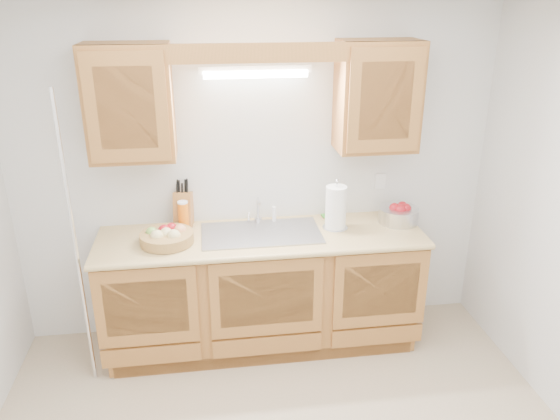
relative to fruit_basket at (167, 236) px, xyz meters
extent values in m
cube|color=silver|center=(0.65, 0.36, 0.30)|extent=(3.50, 0.02, 2.50)
cube|color=#A56430|center=(0.65, 0.06, -0.51)|extent=(2.20, 0.60, 0.86)
cube|color=tan|center=(0.65, 0.04, -0.07)|extent=(2.30, 0.63, 0.04)
cube|color=#A56430|center=(-0.18, 0.19, 0.87)|extent=(0.55, 0.33, 0.75)
cube|color=#A56430|center=(1.48, 0.19, 0.87)|extent=(0.55, 0.33, 0.75)
cube|color=#A56430|center=(0.65, 0.05, 1.19)|extent=(2.20, 0.05, 0.12)
cylinder|color=white|center=(0.65, 0.26, 1.03)|extent=(0.70, 0.05, 0.05)
cube|color=white|center=(0.65, 0.29, 1.06)|extent=(0.76, 0.06, 0.05)
cube|color=#9E9EA3|center=(0.65, 0.06, -0.05)|extent=(0.84, 0.46, 0.01)
cube|color=#9E9EA3|center=(0.44, 0.06, -0.13)|extent=(0.39, 0.40, 0.16)
cube|color=#9E9EA3|center=(0.86, 0.06, -0.13)|extent=(0.39, 0.40, 0.16)
cylinder|color=silver|center=(0.65, 0.26, -0.03)|extent=(0.06, 0.06, 0.04)
cylinder|color=silver|center=(0.65, 0.26, 0.05)|extent=(0.02, 0.02, 0.16)
cylinder|color=silver|center=(0.65, 0.21, 0.14)|extent=(0.02, 0.12, 0.02)
cylinder|color=white|center=(0.77, 0.26, 0.01)|extent=(0.03, 0.03, 0.12)
cylinder|color=silver|center=(-0.55, -0.21, 0.05)|extent=(0.03, 0.03, 2.00)
cube|color=white|center=(1.60, 0.35, 0.20)|extent=(0.08, 0.01, 0.12)
cylinder|color=#A67A43|center=(0.00, 0.00, -0.01)|extent=(0.41, 0.41, 0.07)
sphere|color=#D8C67F|center=(-0.06, -0.04, 0.02)|extent=(0.09, 0.09, 0.09)
sphere|color=#D8C67F|center=(0.05, -0.05, 0.02)|extent=(0.09, 0.09, 0.09)
sphere|color=tan|center=(0.09, 0.04, 0.02)|extent=(0.08, 0.08, 0.08)
sphere|color=#A1121A|center=(-0.02, 0.06, 0.02)|extent=(0.08, 0.08, 0.08)
sphere|color=#72A53F|center=(-0.10, 0.03, 0.02)|extent=(0.08, 0.08, 0.08)
sphere|color=#D8C67F|center=(0.00, -0.01, 0.02)|extent=(0.09, 0.09, 0.09)
sphere|color=#A1121A|center=(0.03, 0.09, 0.02)|extent=(0.08, 0.08, 0.08)
cube|color=#A56430|center=(0.11, 0.30, 0.08)|extent=(0.15, 0.22, 0.28)
cylinder|color=black|center=(0.08, 0.27, 0.22)|extent=(0.02, 0.04, 0.10)
cylinder|color=black|center=(0.11, 0.27, 0.23)|extent=(0.02, 0.04, 0.10)
cylinder|color=black|center=(0.15, 0.27, 0.23)|extent=(0.02, 0.04, 0.10)
cylinder|color=black|center=(0.09, 0.32, 0.24)|extent=(0.02, 0.04, 0.10)
cylinder|color=black|center=(0.13, 0.32, 0.24)|extent=(0.02, 0.04, 0.10)
cylinder|color=black|center=(0.08, 0.35, 0.24)|extent=(0.02, 0.04, 0.10)
cylinder|color=black|center=(0.15, 0.35, 0.25)|extent=(0.02, 0.04, 0.10)
cylinder|color=orange|center=(0.11, 0.20, 0.05)|extent=(0.09, 0.09, 0.21)
cylinder|color=white|center=(0.11, 0.20, 0.16)|extent=(0.07, 0.07, 0.01)
imported|color=blue|center=(0.11, 0.29, 0.04)|extent=(0.09, 0.09, 0.17)
cube|color=#CC333F|center=(1.19, 0.30, -0.05)|extent=(0.11, 0.07, 0.01)
cube|color=green|center=(1.19, 0.30, -0.04)|extent=(0.11, 0.07, 0.02)
cylinder|color=silver|center=(1.19, 0.08, -0.05)|extent=(0.18, 0.18, 0.01)
cylinder|color=silver|center=(1.19, 0.08, 0.13)|extent=(0.02, 0.02, 0.37)
cylinder|color=white|center=(1.19, 0.08, 0.12)|extent=(0.16, 0.16, 0.31)
sphere|color=silver|center=(1.19, 0.08, 0.32)|extent=(0.02, 0.02, 0.02)
cylinder|color=silver|center=(1.68, 0.13, 0.01)|extent=(0.35, 0.35, 0.11)
sphere|color=#A1121A|center=(1.65, 0.13, 0.06)|extent=(0.08, 0.08, 0.08)
sphere|color=#A1121A|center=(1.72, 0.15, 0.06)|extent=(0.08, 0.08, 0.08)
sphere|color=#A1121A|center=(1.68, 0.09, 0.06)|extent=(0.08, 0.08, 0.08)
sphere|color=#A1121A|center=(1.73, 0.10, 0.06)|extent=(0.08, 0.08, 0.08)
camera|label=1|loc=(0.29, -3.44, 1.55)|focal=35.00mm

